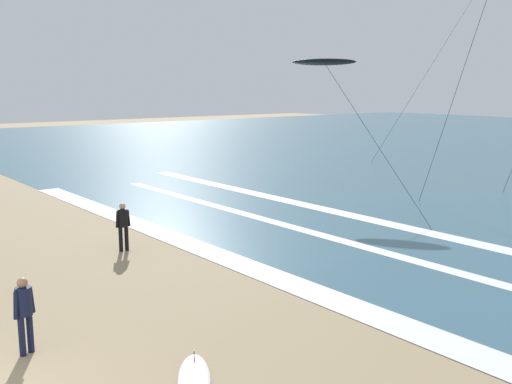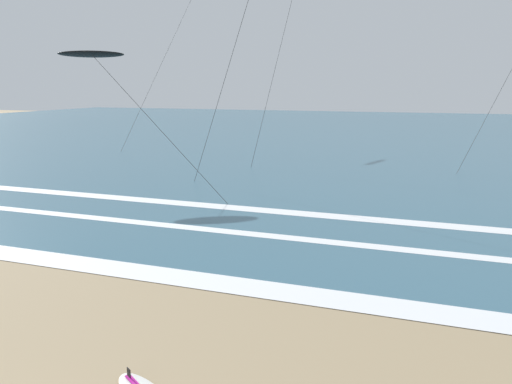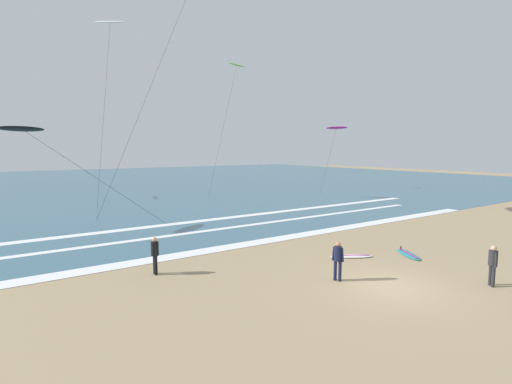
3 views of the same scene
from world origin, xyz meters
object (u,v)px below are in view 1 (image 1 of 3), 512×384
(surfer_foreground_main, at_px, (123,222))
(surfer_right_near, at_px, (24,309))
(kite_black_high_right, at_px, (324,63))
(surfboard_foreground_flat, at_px, (194,380))

(surfer_foreground_main, relative_size, surfer_right_near, 1.00)
(surfer_foreground_main, distance_m, kite_black_high_right, 14.36)
(surfer_foreground_main, xyz_separation_m, surfboard_foreground_flat, (8.83, -2.91, -0.91))
(surfer_foreground_main, height_order, surfboard_foreground_flat, surfer_foreground_main)
(surfboard_foreground_flat, bearing_deg, surfer_right_near, -147.00)
(surfer_foreground_main, height_order, kite_black_high_right, kite_black_high_right)
(surfer_foreground_main, distance_m, surfer_right_near, 7.55)
(surfer_right_near, distance_m, kite_black_high_right, 20.75)
(surfboard_foreground_flat, bearing_deg, surfer_foreground_main, 161.77)
(surfer_foreground_main, bearing_deg, kite_black_high_right, 106.20)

